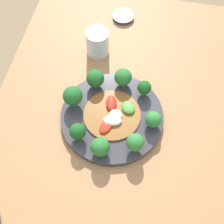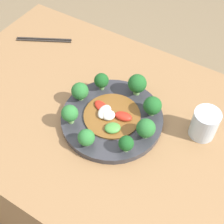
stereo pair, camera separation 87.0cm
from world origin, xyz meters
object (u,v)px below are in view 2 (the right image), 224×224
Objects in this scene: broccoli_southwest at (152,106)px; broccoli_northwest at (126,143)px; broccoli_southeast at (101,81)px; chopsticks at (44,40)px; stirfry_center at (111,116)px; broccoli_south at (137,84)px; broccoli_northeast at (70,114)px; broccoli_west at (146,128)px; broccoli_north at (86,138)px; plate at (112,118)px; drinking_glass at (204,124)px; broccoli_east at (80,91)px.

broccoli_southwest reaches higher than broccoli_northwest.
broccoli_southeast reaches higher than chopsticks.
stirfry_center reaches higher than chopsticks.
broccoli_south is 0.23m from broccoli_northeast.
broccoli_south is 1.14× the size of broccoli_west.
broccoli_northwest is at bearing -158.70° from broccoli_north.
plate is 0.13m from broccoli_southwest.
plate is at bearing 21.36° from drinking_glass.
broccoli_north is at bearing 85.86° from stirfry_center.
broccoli_north is at bearing 61.52° from broccoli_southwest.
broccoli_west is 0.38× the size of stirfry_center.
broccoli_east is (0.22, -0.09, 0.00)m from broccoli_northwest.
broccoli_southeast reaches higher than broccoli_north.
broccoli_north is 0.91× the size of broccoli_east.
stirfry_center is at bearing -39.19° from broccoli_northwest.
broccoli_northeast is (0.19, 0.00, 0.01)m from broccoli_northwest.
broccoli_east is 0.31× the size of chopsticks.
broccoli_northwest is 0.11m from broccoli_north.
stirfry_center is at bearing 174.03° from broccoli_east.
broccoli_northeast is at bearing 88.65° from broccoli_southeast.
broccoli_southeast reaches higher than broccoli_northwest.
stirfry_center is at bearing 95.61° from plate.
broccoli_southwest is at bearing 147.70° from broccoli_south.
broccoli_east is 0.37m from chopsticks.
plate is 0.13m from broccoli_northwest.
broccoli_west is 0.18m from drinking_glass.
broccoli_east is (0.14, 0.11, -0.01)m from broccoli_south.
broccoli_northeast is at bearing 39.03° from broccoli_southwest.
broccoli_northeast is (0.11, 0.21, -0.00)m from broccoli_south.
broccoli_northeast is (0.19, 0.16, 0.00)m from broccoli_southwest.
drinking_glass is at bearing -158.64° from plate.
broccoli_southwest is 0.38× the size of stirfry_center.
broccoli_southwest and broccoli_northeast have the same top height.
broccoli_south is (-0.03, -0.25, 0.01)m from broccoli_north.
broccoli_north is at bearing 111.76° from broccoli_southeast.
broccoli_south is at bearing -96.04° from broccoli_north.
broccoli_west is 0.23m from broccoli_northeast.
broccoli_north is 0.18m from broccoli_east.
broccoli_northeast is 0.38× the size of stirfry_center.
broccoli_north is at bearing 21.30° from broccoli_northwest.
stirfry_center is (-0.09, 0.09, -0.03)m from broccoli_southeast.
broccoli_south reaches higher than broccoli_east.
broccoli_west reaches higher than broccoli_southeast.
broccoli_east is at bearing 16.01° from broccoli_southwest.
broccoli_east is at bearing 38.92° from broccoli_south.
broccoli_southwest is at bearing -143.63° from plate.
plate is 1.80× the size of stirfry_center.
broccoli_southwest is 1.01× the size of broccoli_west.
broccoli_east is at bearing -3.98° from plate.
broccoli_northwest is 0.22m from broccoli_south.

